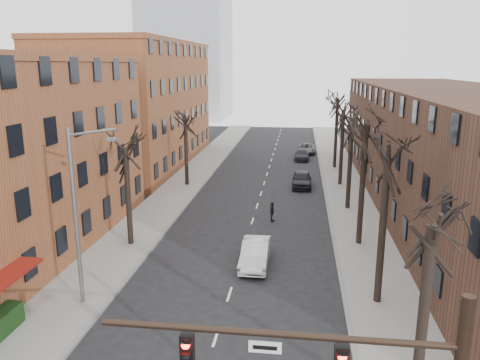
% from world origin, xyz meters
% --- Properties ---
extents(sidewalk_left, '(4.00, 90.00, 0.15)m').
position_xyz_m(sidewalk_left, '(-8.00, 35.00, 0.07)').
color(sidewalk_left, gray).
rests_on(sidewalk_left, ground).
extents(sidewalk_right, '(4.00, 90.00, 0.15)m').
position_xyz_m(sidewalk_right, '(8.00, 35.00, 0.07)').
color(sidewalk_right, gray).
rests_on(sidewalk_right, ground).
extents(building_left_far, '(12.00, 28.00, 14.00)m').
position_xyz_m(building_left_far, '(-16.00, 44.00, 7.00)').
color(building_left_far, brown).
rests_on(building_left_far, ground).
extents(building_right, '(12.00, 50.00, 10.00)m').
position_xyz_m(building_right, '(16.00, 30.00, 5.00)').
color(building_right, '#442B20').
rests_on(building_right, ground).
extents(tree_right_b, '(5.20, 5.20, 10.80)m').
position_xyz_m(tree_right_b, '(7.60, 12.00, 0.00)').
color(tree_right_b, black).
rests_on(tree_right_b, ground).
extents(tree_right_c, '(5.20, 5.20, 11.60)m').
position_xyz_m(tree_right_c, '(7.60, 20.00, 0.00)').
color(tree_right_c, black).
rests_on(tree_right_c, ground).
extents(tree_right_d, '(5.20, 5.20, 10.00)m').
position_xyz_m(tree_right_d, '(7.60, 28.00, 0.00)').
color(tree_right_d, black).
rests_on(tree_right_d, ground).
extents(tree_right_e, '(5.20, 5.20, 10.80)m').
position_xyz_m(tree_right_e, '(7.60, 36.00, 0.00)').
color(tree_right_e, black).
rests_on(tree_right_e, ground).
extents(tree_right_f, '(5.20, 5.20, 11.60)m').
position_xyz_m(tree_right_f, '(7.60, 44.00, 0.00)').
color(tree_right_f, black).
rests_on(tree_right_f, ground).
extents(tree_left_a, '(5.20, 5.20, 9.50)m').
position_xyz_m(tree_left_a, '(-7.60, 18.00, 0.00)').
color(tree_left_a, black).
rests_on(tree_left_a, ground).
extents(tree_left_b, '(5.20, 5.20, 9.50)m').
position_xyz_m(tree_left_b, '(-7.60, 34.00, 0.00)').
color(tree_left_b, black).
rests_on(tree_left_b, ground).
extents(streetlight, '(2.45, 0.22, 9.03)m').
position_xyz_m(streetlight, '(-7.03, 10.00, 5.01)').
color(streetlight, slate).
rests_on(streetlight, ground).
extents(silver_sedan, '(1.61, 4.57, 1.50)m').
position_xyz_m(silver_sedan, '(1.00, 15.91, 0.75)').
color(silver_sedan, silver).
rests_on(silver_sedan, ground).
extents(parked_car_near, '(1.88, 4.65, 1.58)m').
position_xyz_m(parked_car_near, '(3.80, 34.99, 0.79)').
color(parked_car_near, black).
rests_on(parked_car_near, ground).
extents(parked_car_mid, '(1.87, 4.46, 1.29)m').
position_xyz_m(parked_car_mid, '(3.80, 48.72, 0.64)').
color(parked_car_mid, black).
rests_on(parked_car_mid, ground).
extents(parked_car_far, '(2.19, 4.65, 1.29)m').
position_xyz_m(parked_car_far, '(4.50, 53.36, 0.64)').
color(parked_car_far, '#53565A').
rests_on(parked_car_far, ground).
extents(pedestrian_crossing, '(0.46, 0.95, 1.57)m').
position_xyz_m(pedestrian_crossing, '(1.51, 24.14, 0.78)').
color(pedestrian_crossing, black).
rests_on(pedestrian_crossing, ground).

